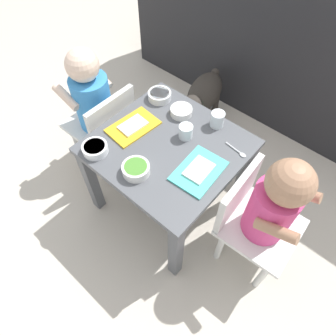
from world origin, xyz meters
TOP-DOWN VIEW (x-y plane):
  - ground_plane at (0.00, 0.00)m, footprint 7.00×7.00m
  - kitchen_cabinet_back at (0.00, 1.00)m, footprint 1.94×0.39m
  - dining_table at (0.00, 0.00)m, footprint 0.56×0.54m
  - seated_child_left at (-0.44, -0.01)m, footprint 0.28×0.28m
  - seated_child_right at (0.44, 0.03)m, footprint 0.29×0.29m
  - dog at (-0.23, 0.56)m, footprint 0.25×0.43m
  - food_tray_left at (-0.17, -0.02)m, footprint 0.15×0.22m
  - food_tray_right at (0.17, -0.02)m, footprint 0.16×0.21m
  - water_cup_left at (0.02, 0.08)m, footprint 0.06×0.06m
  - water_cup_right at (0.08, 0.21)m, footprint 0.06×0.06m
  - veggie_bowl_near at (0.00, -0.18)m, footprint 0.10×0.10m
  - veggie_bowl_far at (-0.19, -0.21)m, footprint 0.10×0.10m
  - cereal_bowl_right_side at (-0.07, 0.17)m, footprint 0.09×0.09m
  - cereal_bowl_left_side at (-0.21, 0.18)m, footprint 0.10×0.10m
  - spoon_by_left_tray at (0.23, 0.15)m, footprint 0.10×0.03m

SIDE VIEW (x-z plane):
  - ground_plane at x=0.00m, z-range 0.00..0.00m
  - dog at x=-0.23m, z-range 0.05..0.37m
  - dining_table at x=0.00m, z-range 0.14..0.59m
  - seated_child_left at x=-0.44m, z-range 0.08..0.76m
  - seated_child_right at x=0.44m, z-range 0.09..0.76m
  - kitchen_cabinet_back at x=0.00m, z-range 0.00..0.87m
  - spoon_by_left_tray at x=0.23m, z-range 0.45..0.45m
  - food_tray_left at x=-0.17m, z-range 0.44..0.46m
  - food_tray_right at x=0.17m, z-range 0.44..0.46m
  - cereal_bowl_right_side at x=-0.07m, z-range 0.45..0.48m
  - veggie_bowl_far at x=-0.19m, z-range 0.45..0.48m
  - cereal_bowl_left_side at x=-0.21m, z-range 0.45..0.48m
  - veggie_bowl_near at x=0.00m, z-range 0.45..0.48m
  - water_cup_left at x=0.02m, z-range 0.44..0.50m
  - water_cup_right at x=0.08m, z-range 0.44..0.51m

